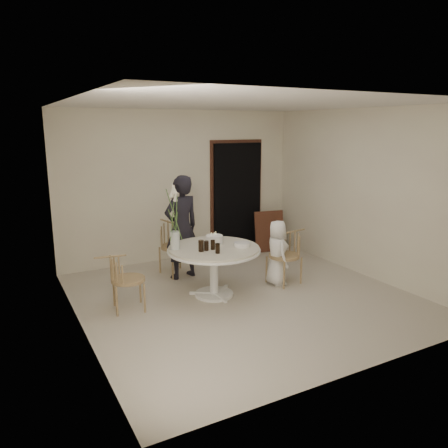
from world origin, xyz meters
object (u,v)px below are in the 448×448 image
table (214,255)px  flower_vase (175,226)px  chair_left (119,275)px  girl (182,227)px  chair_far (172,240)px  boy (277,253)px  chair_right (290,249)px  birthday_cake (214,239)px

table → flower_vase: size_ratio=1.40×
chair_left → girl: bearing=-47.5°
table → chair_left: 1.35m
chair_far → table: bearing=-94.3°
boy → flower_vase: (-1.60, 0.20, 0.56)m
table → girl: (-0.09, 0.95, 0.22)m
chair_far → flower_vase: flower_vase is taller
chair_right → table: bearing=-101.8°
chair_right → birthday_cake: (-1.21, 0.22, 0.26)m
chair_far → girl: size_ratio=0.52×
girl → flower_vase: (-0.43, -0.79, 0.23)m
girl → birthday_cake: 0.80m
chair_right → flower_vase: (-1.83, 0.21, 0.53)m
girl → birthday_cake: (0.19, -0.77, -0.04)m
table → chair_left: bearing=174.9°
boy → birthday_cake: (-0.97, 0.22, 0.28)m
girl → chair_left: bearing=22.9°
table → girl: size_ratio=0.80×
girl → flower_vase: size_ratio=1.76×
girl → boy: size_ratio=1.65×
flower_vase → girl: bearing=61.2°
table → girl: 0.98m
chair_right → boy: boy is taller
chair_right → chair_left: 2.65m
table → chair_left: chair_left is taller
chair_left → girl: size_ratio=0.47×
table → flower_vase: (-0.52, 0.17, 0.45)m
chair_left → birthday_cake: size_ratio=3.10×
chair_right → chair_far: bearing=-142.4°
chair_left → flower_vase: (0.81, 0.05, 0.56)m
chair_right → girl: (-1.40, 0.99, 0.30)m
table → chair_right: (1.31, -0.04, -0.08)m
flower_vase → chair_right: bearing=-6.4°
chair_right → boy: (-0.23, 0.00, -0.03)m
chair_far → flower_vase: size_ratio=0.91×
birthday_cake → flower_vase: 0.68m
birthday_cake → girl: bearing=103.8°
boy → birthday_cake: size_ratio=4.04×
chair_far → flower_vase: 1.28m
chair_far → birthday_cake: size_ratio=3.46×
boy → flower_vase: 1.70m
flower_vase → chair_left: bearing=-176.8°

